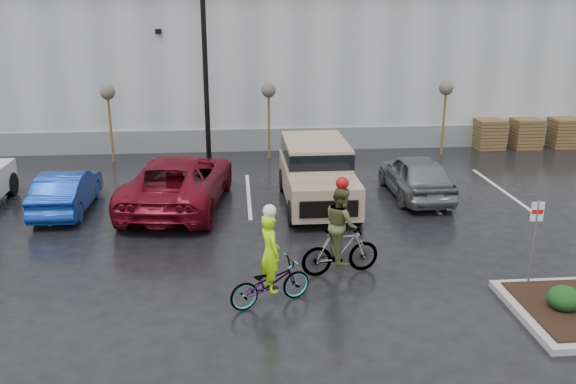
{
  "coord_description": "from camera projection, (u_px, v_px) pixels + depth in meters",
  "views": [
    {
      "loc": [
        -2.86,
        -12.11,
        6.48
      ],
      "look_at": [
        -1.46,
        4.16,
        1.3
      ],
      "focal_mm": 38.0,
      "sensor_mm": 36.0,
      "label": 1
    }
  ],
  "objects": [
    {
      "name": "ground",
      "position": [
        368.0,
        301.0,
        13.69
      ],
      "size": [
        120.0,
        120.0,
        0.0
      ],
      "primitive_type": "plane",
      "color": "black",
      "rests_on": "ground"
    },
    {
      "name": "warehouse",
      "position": [
        287.0,
        53.0,
        33.47
      ],
      "size": [
        60.5,
        15.5,
        7.2
      ],
      "color": "#A5A7A9",
      "rests_on": "ground"
    },
    {
      "name": "wooded_ridge",
      "position": [
        266.0,
        39.0,
        55.52
      ],
      "size": [
        80.0,
        25.0,
        6.0
      ],
      "primitive_type": "cube",
      "color": "#2A421B",
      "rests_on": "ground"
    },
    {
      "name": "lamppost",
      "position": [
        203.0,
        21.0,
        23.04
      ],
      "size": [
        0.5,
        1.0,
        9.22
      ],
      "color": "black",
      "rests_on": "ground"
    },
    {
      "name": "sapling_west",
      "position": [
        108.0,
        97.0,
        24.56
      ],
      "size": [
        0.6,
        0.6,
        3.2
      ],
      "color": "#533821",
      "rests_on": "ground"
    },
    {
      "name": "sapling_mid",
      "position": [
        269.0,
        95.0,
        25.09
      ],
      "size": [
        0.6,
        0.6,
        3.2
      ],
      "color": "#533821",
      "rests_on": "ground"
    },
    {
      "name": "sapling_east",
      "position": [
        446.0,
        92.0,
        25.7
      ],
      "size": [
        0.6,
        0.6,
        3.2
      ],
      "color": "#533821",
      "rests_on": "ground"
    },
    {
      "name": "pallet_stack_a",
      "position": [
        489.0,
        134.0,
        27.48
      ],
      "size": [
        1.2,
        1.2,
        1.35
      ],
      "primitive_type": "cube",
      "color": "#533821",
      "rests_on": "ground"
    },
    {
      "name": "pallet_stack_b",
      "position": [
        525.0,
        133.0,
        27.62
      ],
      "size": [
        1.2,
        1.2,
        1.35
      ],
      "primitive_type": "cube",
      "color": "#533821",
      "rests_on": "ground"
    },
    {
      "name": "pallet_stack_c",
      "position": [
        563.0,
        133.0,
        27.76
      ],
      "size": [
        1.2,
        1.2,
        1.35
      ],
      "primitive_type": "cube",
      "color": "#533821",
      "rests_on": "ground"
    },
    {
      "name": "shrub_a",
      "position": [
        564.0,
        298.0,
        12.94
      ],
      "size": [
        0.7,
        0.7,
        0.52
      ],
      "primitive_type": "ellipsoid",
      "color": "black",
      "rests_on": "curb_island"
    },
    {
      "name": "fire_lane_sign",
      "position": [
        534.0,
        234.0,
        13.77
      ],
      "size": [
        0.3,
        0.05,
        2.2
      ],
      "color": "gray",
      "rests_on": "ground"
    },
    {
      "name": "car_blue",
      "position": [
        67.0,
        191.0,
        19.37
      ],
      "size": [
        1.42,
        4.04,
        1.33
      ],
      "primitive_type": "imported",
      "rotation": [
        0.0,
        0.0,
        3.14
      ],
      "color": "navy",
      "rests_on": "ground"
    },
    {
      "name": "car_red",
      "position": [
        179.0,
        181.0,
        19.73
      ],
      "size": [
        3.64,
        6.5,
        1.72
      ],
      "primitive_type": "imported",
      "rotation": [
        0.0,
        0.0,
        3.01
      ],
      "color": "maroon",
      "rests_on": "ground"
    },
    {
      "name": "suv_tan",
      "position": [
        317.0,
        175.0,
        19.71
      ],
      "size": [
        2.2,
        5.1,
        2.06
      ],
      "primitive_type": null,
      "color": "tan",
      "rests_on": "ground"
    },
    {
      "name": "car_grey",
      "position": [
        416.0,
        175.0,
        20.76
      ],
      "size": [
        1.82,
        4.41,
        1.5
      ],
      "primitive_type": "imported",
      "rotation": [
        0.0,
        0.0,
        3.15
      ],
      "color": "slate",
      "rests_on": "ground"
    },
    {
      "name": "cyclist_hivis",
      "position": [
        270.0,
        274.0,
        13.37
      ],
      "size": [
        2.03,
        1.36,
        2.33
      ],
      "rotation": [
        0.0,
        0.0,
        1.96
      ],
      "color": "#3F3F44",
      "rests_on": "ground"
    },
    {
      "name": "cyclist_olive",
      "position": [
        341.0,
        240.0,
        14.81
      ],
      "size": [
        1.99,
        1.0,
        2.49
      ],
      "rotation": [
        0.0,
        0.0,
        1.77
      ],
      "color": "#3F3F44",
      "rests_on": "ground"
    }
  ]
}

